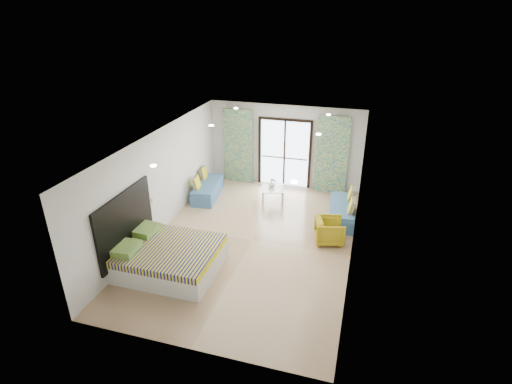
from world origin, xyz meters
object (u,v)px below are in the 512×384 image
(coffee_table, at_px, (273,190))
(daybed_left, at_px, (207,189))
(bed, at_px, (168,257))
(armchair, at_px, (330,230))
(daybed_right, at_px, (342,211))

(coffee_table, bearing_deg, daybed_left, -173.56)
(bed, relative_size, armchair, 3.11)
(bed, height_order, daybed_right, daybed_right)
(bed, relative_size, daybed_left, 1.27)
(daybed_left, distance_m, daybed_right, 4.24)
(coffee_table, relative_size, armchair, 1.17)
(daybed_left, xyz_separation_m, daybed_right, (4.23, -0.34, 0.01))
(bed, bearing_deg, coffee_table, 70.45)
(bed, xyz_separation_m, coffee_table, (1.44, 4.07, 0.08))
(daybed_left, bearing_deg, daybed_right, -12.24)
(daybed_left, height_order, daybed_right, daybed_right)
(bed, distance_m, daybed_left, 3.88)
(daybed_right, xyz_separation_m, coffee_table, (-2.15, 0.57, 0.14))
(bed, distance_m, coffee_table, 4.32)
(daybed_right, bearing_deg, bed, -140.39)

